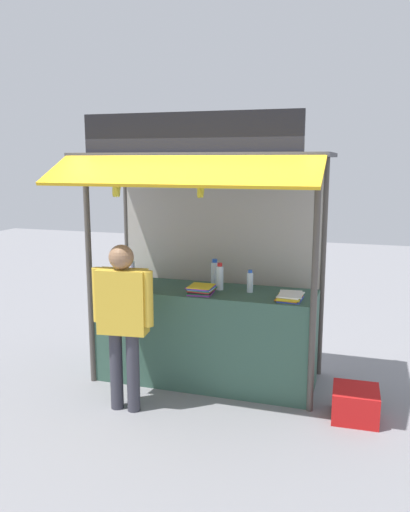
# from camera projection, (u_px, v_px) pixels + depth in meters

# --- Properties ---
(ground_plane) EXTENTS (20.00, 20.00, 0.00)m
(ground_plane) POSITION_uv_depth(u_px,v_px,m) (205.00, 380.00, 5.49)
(ground_plane) COLOR gray
(stall_counter) EXTENTS (2.26, 0.69, 1.00)m
(stall_counter) POSITION_uv_depth(u_px,v_px,m) (205.00, 336.00, 5.40)
(stall_counter) COLOR #385B4C
(stall_counter) RESTS_ON ground
(stall_structure) EXTENTS (2.46, 1.63, 2.72)m
(stall_structure) POSITION_uv_depth(u_px,v_px,m) (210.00, 223.00, 5.34)
(stall_structure) COLOR #4C4742
(stall_structure) RESTS_ON ground
(water_bottle_back_right) EXTENTS (0.08, 0.08, 0.28)m
(water_bottle_back_right) POSITION_uv_depth(u_px,v_px,m) (220.00, 277.00, 5.29)
(water_bottle_back_right) COLOR silver
(water_bottle_back_right) RESTS_ON stall_counter
(water_bottle_front_right) EXTENTS (0.06, 0.06, 0.23)m
(water_bottle_front_right) POSITION_uv_depth(u_px,v_px,m) (250.00, 282.00, 5.18)
(water_bottle_front_right) COLOR silver
(water_bottle_front_right) RESTS_ON stall_counter
(water_bottle_mid_right) EXTENTS (0.06, 0.06, 0.23)m
(water_bottle_mid_right) POSITION_uv_depth(u_px,v_px,m) (132.00, 270.00, 5.74)
(water_bottle_mid_right) COLOR silver
(water_bottle_mid_right) RESTS_ON stall_counter
(water_bottle_left) EXTENTS (0.08, 0.08, 0.29)m
(water_bottle_left) POSITION_uv_depth(u_px,v_px,m) (215.00, 273.00, 5.44)
(water_bottle_left) COLOR silver
(water_bottle_left) RESTS_ON stall_counter
(magazine_stack_far_right) EXTENTS (0.27, 0.28, 0.08)m
(magazine_stack_far_right) POSITION_uv_depth(u_px,v_px,m) (201.00, 289.00, 5.14)
(magazine_stack_far_right) COLOR purple
(magazine_stack_far_right) RESTS_ON stall_counter
(magazine_stack_right) EXTENTS (0.24, 0.26, 0.07)m
(magazine_stack_right) POSITION_uv_depth(u_px,v_px,m) (136.00, 288.00, 5.23)
(magazine_stack_right) COLOR green
(magazine_stack_right) RESTS_ON stall_counter
(magazine_stack_far_left) EXTENTS (0.25, 0.32, 0.06)m
(magazine_stack_far_left) POSITION_uv_depth(u_px,v_px,m) (290.00, 297.00, 4.91)
(magazine_stack_far_left) COLOR blue
(magazine_stack_far_left) RESTS_ON stall_counter
(magazine_stack_back_left) EXTENTS (0.18, 0.26, 0.04)m
(magazine_stack_back_left) POSITION_uv_depth(u_px,v_px,m) (125.00, 281.00, 5.57)
(magazine_stack_back_left) COLOR yellow
(magazine_stack_back_left) RESTS_ON stall_counter
(banana_bunch_leftmost) EXTENTS (0.10, 0.10, 0.29)m
(banana_bunch_leftmost) POSITION_uv_depth(u_px,v_px,m) (116.00, 189.00, 4.92)
(banana_bunch_leftmost) COLOR #332D23
(banana_bunch_inner_left) EXTENTS (0.08, 0.08, 0.28)m
(banana_bunch_inner_left) POSITION_uv_depth(u_px,v_px,m) (200.00, 191.00, 4.68)
(banana_bunch_inner_left) COLOR #332D23
(vendor_person) EXTENTS (0.59, 0.24, 1.57)m
(vendor_person) POSITION_uv_depth(u_px,v_px,m) (123.00, 312.00, 4.70)
(vendor_person) COLOR #383842
(vendor_person) RESTS_ON ground
(plastic_crate) EXTENTS (0.42, 0.42, 0.28)m
(plastic_crate) POSITION_uv_depth(u_px,v_px,m) (355.00, 404.00, 4.66)
(plastic_crate) COLOR red
(plastic_crate) RESTS_ON ground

